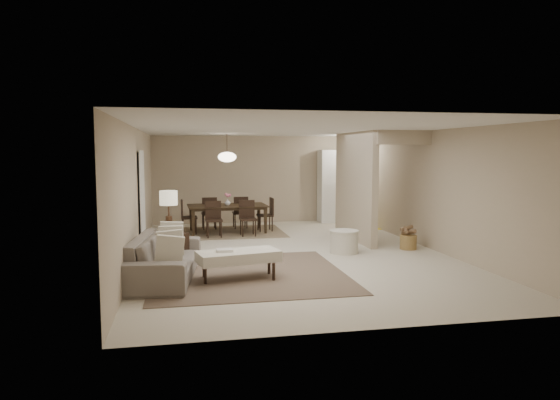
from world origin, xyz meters
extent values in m
plane|color=beige|center=(0.00, 0.00, 0.00)|extent=(9.00, 9.00, 0.00)
plane|color=white|center=(0.00, 0.00, 2.50)|extent=(9.00, 9.00, 0.00)
plane|color=tan|center=(0.00, 4.50, 1.25)|extent=(6.00, 0.00, 6.00)
plane|color=tan|center=(-3.00, 0.00, 1.25)|extent=(0.00, 9.00, 9.00)
plane|color=tan|center=(3.00, 0.00, 1.25)|extent=(0.00, 9.00, 9.00)
cube|color=tan|center=(1.80, 1.25, 1.25)|extent=(0.15, 2.50, 2.50)
cube|color=black|center=(-2.97, 0.60, 1.02)|extent=(0.04, 0.90, 2.04)
cube|color=white|center=(2.35, 4.15, 1.05)|extent=(1.20, 0.55, 2.10)
cylinder|color=white|center=(2.30, 3.20, 2.46)|extent=(0.44, 0.44, 0.05)
cube|color=brown|center=(-1.09, -1.62, 0.01)|extent=(3.20, 3.20, 0.01)
imported|color=slate|center=(-2.45, -1.62, 0.35)|extent=(2.49, 1.23, 0.70)
cube|color=beige|center=(-1.29, -1.92, 0.38)|extent=(1.39, 0.85, 0.17)
cylinder|color=black|center=(-1.83, -2.13, 0.15)|extent=(0.05, 0.05, 0.29)
cylinder|color=black|center=(-0.75, -2.13, 0.15)|extent=(0.05, 0.05, 0.29)
cylinder|color=black|center=(-1.83, -1.70, 0.15)|extent=(0.05, 0.05, 0.29)
cylinder|color=black|center=(-0.75, -1.70, 0.15)|extent=(0.05, 0.05, 0.29)
cube|color=black|center=(-2.40, -0.63, 0.30)|extent=(0.71, 0.71, 0.59)
cylinder|color=#4B3020|center=(-2.40, -0.63, 0.74)|extent=(0.12, 0.12, 0.30)
cylinder|color=#4B3020|center=(-2.40, -0.63, 1.02)|extent=(0.03, 0.03, 0.26)
cylinder|color=beige|center=(-2.40, -0.63, 1.22)|extent=(0.32, 0.32, 0.26)
cylinder|color=beige|center=(1.06, -0.22, 0.23)|extent=(0.59, 0.59, 0.46)
cylinder|color=olive|center=(2.51, -0.12, 0.15)|extent=(0.46, 0.46, 0.30)
cube|color=brown|center=(-1.04, 2.80, 0.01)|extent=(2.80, 2.10, 0.01)
imported|color=black|center=(-1.04, 2.80, 0.35)|extent=(2.03, 1.18, 0.70)
imported|color=white|center=(-1.04, 2.80, 0.78)|extent=(0.19, 0.19, 0.16)
cube|color=yellow|center=(2.68, 2.73, 0.01)|extent=(0.84, 0.52, 0.01)
cylinder|color=#4B3020|center=(-1.04, 2.80, 2.25)|extent=(0.02, 0.02, 0.50)
ellipsoid|color=#FFEAC6|center=(-1.04, 2.80, 1.92)|extent=(0.46, 0.46, 0.25)
camera|label=1|loc=(-2.14, -9.79, 2.06)|focal=32.00mm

